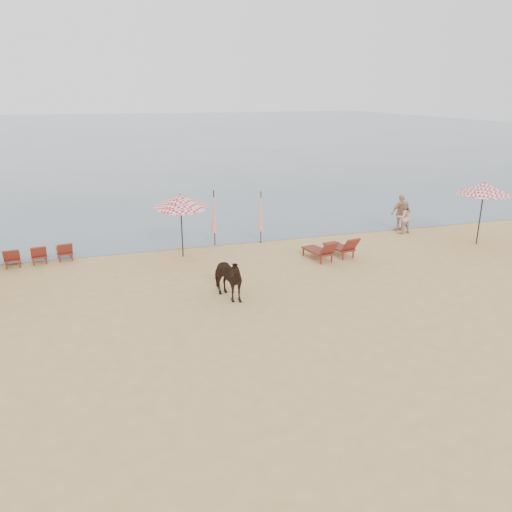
% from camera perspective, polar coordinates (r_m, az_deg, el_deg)
% --- Properties ---
extents(ground, '(120.00, 120.00, 0.00)m').
position_cam_1_polar(ground, '(12.87, 6.70, -11.41)').
color(ground, tan).
rests_on(ground, ground).
extents(sea, '(160.00, 140.00, 0.06)m').
position_cam_1_polar(sea, '(90.52, -14.54, 13.73)').
color(sea, '#51606B').
rests_on(sea, ground).
extents(lounger_cluster_left, '(3.56, 1.90, 0.54)m').
position_cam_1_polar(lounger_cluster_left, '(21.11, -24.86, 0.11)').
color(lounger_cluster_left, maroon).
rests_on(lounger_cluster_left, ground).
extents(lounger_cluster_right, '(2.00, 1.94, 0.61)m').
position_cam_1_polar(lounger_cluster_right, '(20.04, 8.65, 0.88)').
color(lounger_cluster_right, maroon).
rests_on(lounger_cluster_right, ground).
extents(umbrella_open_left_b, '(2.07, 2.11, 2.64)m').
position_cam_1_polar(umbrella_open_left_b, '(19.80, -8.63, 6.25)').
color(umbrella_open_left_b, black).
rests_on(umbrella_open_left_b, ground).
extents(umbrella_open_right, '(2.24, 2.24, 2.73)m').
position_cam_1_polar(umbrella_open_right, '(23.30, 24.63, 7.04)').
color(umbrella_open_right, black).
rests_on(umbrella_open_right, ground).
extents(umbrella_closed_left, '(0.30, 0.30, 2.43)m').
position_cam_1_polar(umbrella_closed_left, '(21.28, -4.81, 5.05)').
color(umbrella_closed_left, black).
rests_on(umbrella_closed_left, ground).
extents(umbrella_closed_right, '(0.28, 0.28, 2.31)m').
position_cam_1_polar(umbrella_closed_right, '(21.60, 0.56, 5.10)').
color(umbrella_closed_right, black).
rests_on(umbrella_closed_right, ground).
extents(cow, '(1.32, 1.87, 1.44)m').
position_cam_1_polar(cow, '(15.90, -3.49, -2.48)').
color(cow, black).
rests_on(cow, ground).
extents(beachgoer_right_a, '(0.84, 0.70, 1.55)m').
position_cam_1_polar(beachgoer_right_a, '(24.29, 16.45, 4.28)').
color(beachgoer_right_a, tan).
rests_on(beachgoer_right_a, ground).
extents(beachgoer_right_b, '(1.03, 0.44, 1.75)m').
position_cam_1_polar(beachgoer_right_b, '(24.74, 16.23, 4.78)').
color(beachgoer_right_b, tan).
rests_on(beachgoer_right_b, ground).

